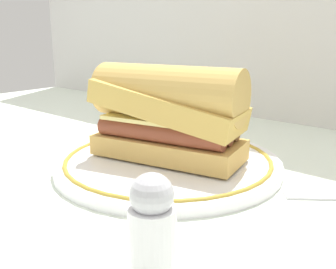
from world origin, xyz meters
TOP-DOWN VIEW (x-y plane):
  - ground_plane at (0.00, 0.00)m, footprint 1.50×1.50m
  - plate at (0.02, 0.03)m, footprint 0.30×0.30m
  - sausage_sandwich at (0.02, 0.03)m, footprint 0.21×0.12m
  - salt_shaker at (0.17, -0.16)m, footprint 0.03×0.03m

SIDE VIEW (x-z plane):
  - ground_plane at x=0.00m, z-range 0.00..0.00m
  - plate at x=0.02m, z-range 0.00..0.02m
  - salt_shaker at x=0.17m, z-range 0.00..0.08m
  - sausage_sandwich at x=0.02m, z-range 0.02..0.14m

